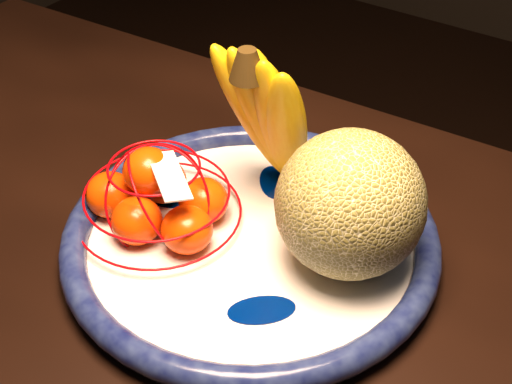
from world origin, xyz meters
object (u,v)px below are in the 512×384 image
Objects in this scene: cantaloupe at (350,204)px; mandarin_bag at (158,199)px; banana_bunch at (272,114)px; fruit_bowl at (250,238)px.

cantaloupe reaches higher than mandarin_bag.
mandarin_bag is (-0.07, -0.11, -0.07)m from banana_bunch.
cantaloupe is 0.69× the size of banana_bunch.
cantaloupe is 0.20m from mandarin_bag.
cantaloupe is at bearing -15.02° from banana_bunch.
fruit_bowl is at bearing 18.42° from mandarin_bag.
mandarin_bag is (-0.09, -0.03, 0.03)m from fruit_bowl.
mandarin_bag reaches higher than fruit_bowl.
fruit_bowl is at bearing -163.64° from cantaloupe.
banana_bunch is at bearing 56.45° from mandarin_bag.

